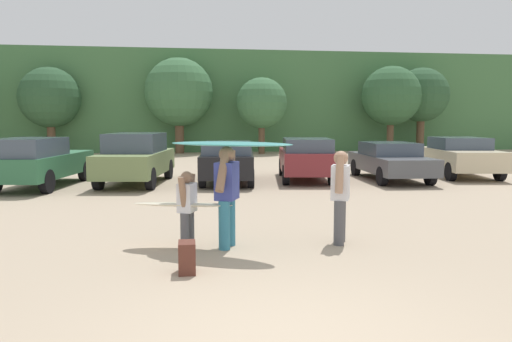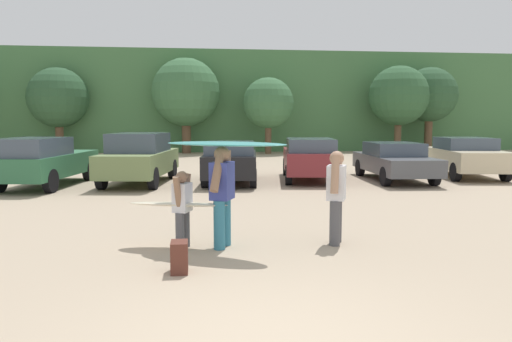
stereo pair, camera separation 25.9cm
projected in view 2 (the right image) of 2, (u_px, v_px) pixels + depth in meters
ground_plane at (275, 342)px, 4.82m from camera, size 120.00×120.00×0.00m
hillside_ridge at (207, 104)px, 38.89m from camera, size 108.00×12.00×6.87m
tree_far_right at (58, 98)px, 30.99m from camera, size 3.76×3.76×5.45m
tree_center at (186, 93)px, 31.84m from camera, size 4.39×4.39×6.15m
tree_far_left at (268, 103)px, 31.47m from camera, size 3.25×3.25×4.87m
tree_ridge_back at (399, 96)px, 32.32m from camera, size 3.91×3.91×5.71m
tree_center_right at (430, 95)px, 33.20m from camera, size 3.66×3.66×5.69m
parked_car_forest_green at (44, 161)px, 15.93m from camera, size 2.44×4.87×1.62m
parked_car_olive_green at (140, 157)px, 16.80m from camera, size 2.45×4.76×1.72m
parked_car_black at (231, 161)px, 16.98m from camera, size 2.16×4.21×1.43m
parked_car_maroon at (309, 158)px, 17.67m from camera, size 2.32×4.52×1.53m
parked_car_dark_gray at (394, 160)px, 17.72m from camera, size 2.06×4.69×1.36m
parked_car_champagne at (466, 156)px, 18.76m from camera, size 2.54×4.44×1.50m
person_adult at (222, 191)px, 8.34m from camera, size 0.47×0.78×1.73m
person_child at (182, 205)px, 8.29m from camera, size 0.35×0.58×1.32m
person_companion at (336, 192)px, 8.59m from camera, size 0.43×0.72×1.63m
surfboard_teal at (225, 144)px, 8.18m from camera, size 2.18×1.49×0.09m
surfboard_cream at (178, 204)px, 8.39m from camera, size 1.79×0.91×0.12m
backpack_dropped at (179, 257)px, 7.01m from camera, size 0.24×0.34×0.45m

